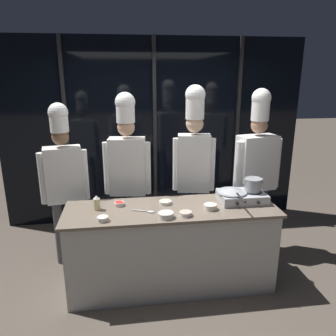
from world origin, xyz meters
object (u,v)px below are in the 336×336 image
prep_bowl_rice (103,218)px  prep_bowl_bean_sprouts (210,206)px  prep_bowl_garlic (166,215)px  chef_sous (127,164)px  prep_bowl_shrimp (186,213)px  prep_bowl_noodles (165,202)px  squeeze_bottle_oil (97,203)px  chef_head (64,173)px  chef_line (194,156)px  portable_stove (242,197)px  stock_pot (253,184)px  frying_pan (232,190)px  serving_spoon_slotted (148,211)px  prep_bowl_bell_pepper (119,203)px  chef_pastry (256,162)px

prep_bowl_rice → prep_bowl_bean_sprouts: (1.06, 0.12, 0.01)m
prep_bowl_bean_sprouts → prep_bowl_garlic: (-0.47, -0.13, -0.00)m
prep_bowl_garlic → chef_sous: size_ratio=0.07×
prep_bowl_shrimp → chef_sous: (-0.53, 0.86, 0.27)m
prep_bowl_bean_sprouts → prep_bowl_noodles: (-0.43, 0.20, -0.01)m
squeeze_bottle_oil → prep_bowl_shrimp: size_ratio=1.27×
prep_bowl_rice → chef_head: chef_head is taller
squeeze_bottle_oil → chef_line: size_ratio=0.07×
prep_bowl_bean_sprouts → portable_stove: bearing=23.1°
chef_line → stock_pot: bearing=144.3°
prep_bowl_rice → frying_pan: bearing=12.1°
prep_bowl_noodles → chef_line: chef_line is taller
stock_pot → serving_spoon_slotted: size_ratio=0.90×
frying_pan → prep_bowl_bell_pepper: frying_pan is taller
prep_bowl_garlic → chef_line: chef_line is taller
frying_pan → chef_sous: chef_sous is taller
chef_sous → chef_line: chef_line is taller
prep_bowl_bell_pepper → prep_bowl_garlic: size_ratio=0.70×
frying_pan → prep_bowl_bean_sprouts: 0.34m
frying_pan → prep_bowl_rice: bearing=-167.9°
chef_head → chef_line: (1.50, -0.01, 0.14)m
prep_bowl_rice → chef_head: (-0.47, 0.83, 0.20)m
prep_bowl_rice → prep_bowl_noodles: size_ratio=0.82×
serving_spoon_slotted → chef_head: 1.15m
prep_bowl_noodles → chef_pastry: 1.30m
frying_pan → stock_pot: 0.23m
prep_bowl_noodles → chef_sous: chef_sous is taller
chef_sous → chef_head: bearing=9.9°
portable_stove → serving_spoon_slotted: bearing=-171.8°
prep_bowl_noodles → chef_line: 0.73m
stock_pot → prep_bowl_rice: 1.59m
squeeze_bottle_oil → chef_pastry: size_ratio=0.07×
squeeze_bottle_oil → prep_bowl_shrimp: (0.85, -0.26, -0.05)m
squeeze_bottle_oil → serving_spoon_slotted: bearing=-14.2°
frying_pan → prep_bowl_bell_pepper: (-1.18, 0.06, -0.11)m
squeeze_bottle_oil → chef_line: (1.10, 0.55, 0.30)m
prep_bowl_shrimp → chef_pastry: size_ratio=0.06×
serving_spoon_slotted → prep_bowl_shrimp: bearing=-21.0°
squeeze_bottle_oil → chef_pastry: bearing=16.4°
prep_bowl_bell_pepper → prep_bowl_shrimp: bearing=-28.1°
stock_pot → prep_bowl_garlic: bearing=-162.9°
prep_bowl_bean_sprouts → chef_pastry: size_ratio=0.06×
stock_pot → chef_pastry: (0.25, 0.53, 0.09)m
prep_bowl_rice → prep_bowl_shrimp: (0.78, 0.01, -0.00)m
frying_pan → serving_spoon_slotted: 0.92m
prep_bowl_bell_pepper → chef_pastry: chef_pastry is taller
portable_stove → squeeze_bottle_oil: 1.51m
stock_pot → serving_spoon_slotted: stock_pot is taller
prep_bowl_shrimp → chef_head: 1.51m
prep_bowl_rice → prep_bowl_noodles: (0.63, 0.33, -0.01)m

